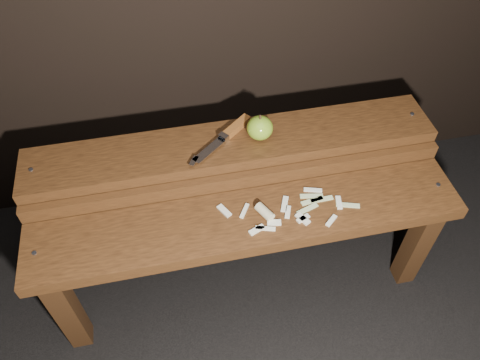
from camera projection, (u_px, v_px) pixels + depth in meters
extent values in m
plane|color=black|center=(244.00, 278.00, 1.62)|extent=(60.00, 60.00, 0.00)
cube|color=#311B0C|center=(67.00, 310.00, 1.34)|extent=(0.06, 0.06, 0.38)
cube|color=#311B0C|center=(417.00, 245.00, 1.48)|extent=(0.06, 0.06, 0.38)
cube|color=#40230F|center=(248.00, 221.00, 1.28)|extent=(1.20, 0.20, 0.04)
cylinder|color=slate|center=(34.00, 253.00, 1.19)|extent=(0.01, 0.01, 0.00)
cylinder|color=slate|center=(438.00, 185.00, 1.34)|extent=(0.01, 0.01, 0.00)
cube|color=#311B0C|center=(67.00, 219.00, 1.50)|extent=(0.06, 0.06, 0.46)
cube|color=#311B0C|center=(382.00, 168.00, 1.65)|extent=(0.06, 0.06, 0.46)
cube|color=#40230F|center=(240.00, 181.00, 1.33)|extent=(1.20, 0.02, 0.05)
cube|color=#40230F|center=(232.00, 146.00, 1.36)|extent=(1.20, 0.18, 0.04)
cylinder|color=slate|center=(31.00, 170.00, 1.27)|extent=(0.01, 0.01, 0.00)
cylinder|color=slate|center=(412.00, 114.00, 1.42)|extent=(0.01, 0.01, 0.00)
ellipsoid|color=olive|center=(260.00, 128.00, 1.33)|extent=(0.08, 0.08, 0.07)
cylinder|color=#382314|center=(260.00, 117.00, 1.30)|extent=(0.01, 0.01, 0.01)
cube|color=brown|center=(237.00, 127.00, 1.37)|extent=(0.09, 0.08, 0.02)
cube|color=silver|center=(224.00, 138.00, 1.34)|extent=(0.03, 0.03, 0.02)
cube|color=silver|center=(209.00, 150.00, 1.31)|extent=(0.10, 0.09, 0.00)
cube|color=silver|center=(194.00, 161.00, 1.28)|extent=(0.03, 0.04, 0.00)
cube|color=beige|center=(339.00, 202.00, 1.30)|extent=(0.02, 0.05, 0.01)
cube|color=beige|center=(285.00, 204.00, 1.29)|extent=(0.03, 0.05, 0.01)
cube|color=beige|center=(303.00, 218.00, 1.26)|extent=(0.04, 0.03, 0.01)
cube|color=beige|center=(257.00, 230.00, 1.24)|extent=(0.05, 0.03, 0.01)
cube|color=beige|center=(265.00, 228.00, 1.24)|extent=(0.05, 0.03, 0.01)
cube|color=beige|center=(274.00, 223.00, 1.25)|extent=(0.04, 0.02, 0.01)
cube|color=beige|center=(303.00, 219.00, 1.26)|extent=(0.04, 0.05, 0.01)
cube|color=beige|center=(288.00, 212.00, 1.28)|extent=(0.03, 0.04, 0.01)
cube|color=beige|center=(244.00, 211.00, 1.28)|extent=(0.04, 0.05, 0.01)
cube|color=beige|center=(331.00, 221.00, 1.26)|extent=(0.04, 0.04, 0.01)
cube|color=beige|center=(313.00, 190.00, 1.33)|extent=(0.05, 0.03, 0.01)
cube|color=beige|center=(224.00, 211.00, 1.28)|extent=(0.04, 0.05, 0.01)
cylinder|color=#C9BB8C|center=(265.00, 212.00, 1.26)|extent=(0.05, 0.06, 0.03)
cube|color=#BCC988|center=(312.00, 201.00, 1.30)|extent=(0.07, 0.02, 0.00)
cube|color=#BCC988|center=(307.00, 209.00, 1.28)|extent=(0.07, 0.03, 0.00)
cube|color=#BCC988|center=(311.00, 196.00, 1.31)|extent=(0.07, 0.03, 0.00)
cube|color=#BCC988|center=(322.00, 199.00, 1.31)|extent=(0.07, 0.02, 0.00)
cube|color=#BCC988|center=(348.00, 205.00, 1.29)|extent=(0.07, 0.03, 0.00)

